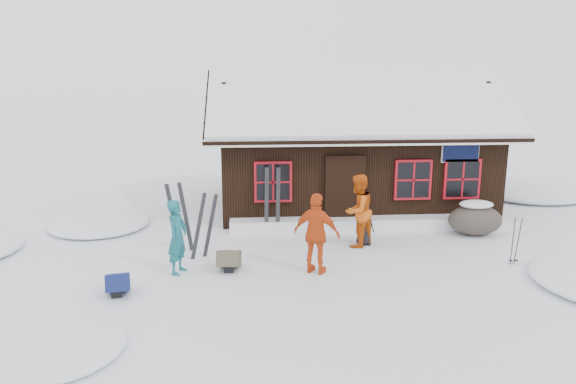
# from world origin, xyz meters

# --- Properties ---
(ground) EXTENTS (120.00, 120.00, 0.00)m
(ground) POSITION_xyz_m (0.00, 0.00, 0.00)
(ground) COLOR white
(ground) RESTS_ON ground
(mountain_hut) EXTENTS (8.90, 6.09, 4.42)m
(mountain_hut) POSITION_xyz_m (1.50, 4.98, 1.58)
(mountain_hut) COLOR black
(mountain_hut) RESTS_ON ground
(snow_drift) EXTENTS (7.60, 0.60, 0.35)m
(snow_drift) POSITION_xyz_m (1.50, 2.25, 0.17)
(snow_drift) COLOR white
(snow_drift) RESTS_ON ground
(snow_mounds) EXTENTS (20.60, 13.20, 0.48)m
(snow_mounds) POSITION_xyz_m (1.65, 1.86, 0.00)
(snow_mounds) COLOR white
(snow_mounds) RESTS_ON ground
(skier_teal) EXTENTS (0.58, 0.70, 1.67)m
(skier_teal) POSITION_xyz_m (-3.34, -0.66, 0.83)
(skier_teal) COLOR #155B64
(skier_teal) RESTS_ON ground
(skier_orange_left) EXTENTS (1.14, 1.13, 1.86)m
(skier_orange_left) POSITION_xyz_m (0.96, 0.87, 0.93)
(skier_orange_left) COLOR #C74F0E
(skier_orange_left) RESTS_ON ground
(skier_orange_right) EXTENTS (1.15, 0.88, 1.82)m
(skier_orange_right) POSITION_xyz_m (-0.28, -0.88, 0.91)
(skier_orange_right) COLOR #D24615
(skier_orange_right) RESTS_ON ground
(skier_crouched) EXTENTS (0.59, 0.47, 1.04)m
(skier_crouched) POSITION_xyz_m (1.15, 0.94, 0.52)
(skier_crouched) COLOR black
(skier_crouched) RESTS_ON ground
(boulder) EXTENTS (1.45, 1.09, 0.84)m
(boulder) POSITION_xyz_m (4.31, 1.60, 0.43)
(boulder) COLOR #4E453E
(boulder) RESTS_ON ground
(ski_pair_left) EXTENTS (0.70, 0.20, 1.64)m
(ski_pair_left) POSITION_xyz_m (-2.82, 0.26, 0.78)
(ski_pair_left) COLOR black
(ski_pair_left) RESTS_ON ground
(ski_pair_mid) EXTENTS (0.65, 0.18, 1.77)m
(ski_pair_mid) POSITION_xyz_m (-3.47, 0.85, 0.84)
(ski_pair_mid) COLOR black
(ski_pair_mid) RESTS_ON ground
(ski_pair_right) EXTENTS (0.45, 0.06, 1.88)m
(ski_pair_right) POSITION_xyz_m (-1.14, 2.05, 0.89)
(ski_pair_right) COLOR black
(ski_pair_right) RESTS_ON ground
(ski_poles) EXTENTS (0.21, 0.10, 1.17)m
(ski_poles) POSITION_xyz_m (4.35, -0.65, 0.54)
(ski_poles) COLOR black
(ski_poles) RESTS_ON ground
(backpack_blue) EXTENTS (0.58, 0.70, 0.34)m
(backpack_blue) POSITION_xyz_m (-4.42, -1.75, 0.17)
(backpack_blue) COLOR navy
(backpack_blue) RESTS_ON ground
(backpack_olive) EXTENTS (0.56, 0.70, 0.35)m
(backpack_olive) POSITION_xyz_m (-2.23, -0.55, 0.18)
(backpack_olive) COLOR #4B4835
(backpack_olive) RESTS_ON ground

